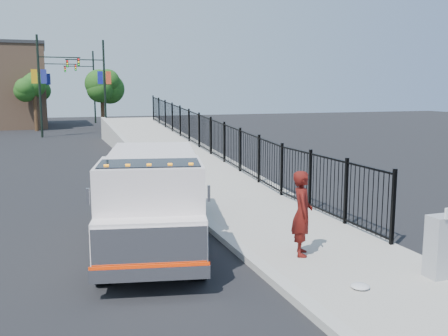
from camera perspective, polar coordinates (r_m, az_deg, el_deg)
name	(u,v)px	position (r m, az deg, el deg)	size (l,w,h in m)	color
ground	(225,241)	(12.87, 0.10, -8.29)	(120.00, 120.00, 0.00)	black
sidewalk	(333,254)	(11.94, 12.30, -9.60)	(3.55, 12.00, 0.12)	#9E998E
curb	(256,263)	(11.08, 3.65, -10.78)	(0.30, 12.00, 0.16)	#ADAAA3
ramp	(165,157)	(28.53, -6.74, 1.25)	(3.95, 24.00, 1.70)	#9E998E
iron_fence	(211,148)	(24.96, -1.52, 2.28)	(0.10, 28.00, 1.80)	black
truck	(152,192)	(12.35, -8.23, -2.71)	(3.64, 7.25, 2.38)	black
worker	(302,213)	(11.33, 8.92, -5.13)	(0.70, 0.46, 1.92)	#4F0F0C
utility_cabinet	(441,247)	(10.87, 23.59, -8.23)	(0.55, 0.40, 1.25)	gray
debris	(360,286)	(9.96, 15.28, -12.90)	(0.36, 0.36, 0.09)	silver
light_pole_0	(43,82)	(42.28, -19.94, 9.22)	(3.77, 0.22, 8.00)	black
light_pole_1	(101,83)	(45.37, -13.89, 9.45)	(3.78, 0.22, 8.00)	black
light_pole_2	(48,83)	(53.64, -19.48, 9.09)	(3.77, 0.22, 8.00)	black
light_pole_3	(91,84)	(58.60, -14.93, 9.25)	(3.77, 0.22, 8.00)	black
tree_0	(34,88)	(48.98, -20.85, 8.55)	(2.25, 2.25, 5.13)	#382314
tree_1	(102,88)	(50.12, -13.80, 8.91)	(2.67, 2.67, 5.33)	#382314
tree_2	(36,88)	(59.91, -20.67, 8.58)	(2.76, 2.76, 5.38)	#382314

